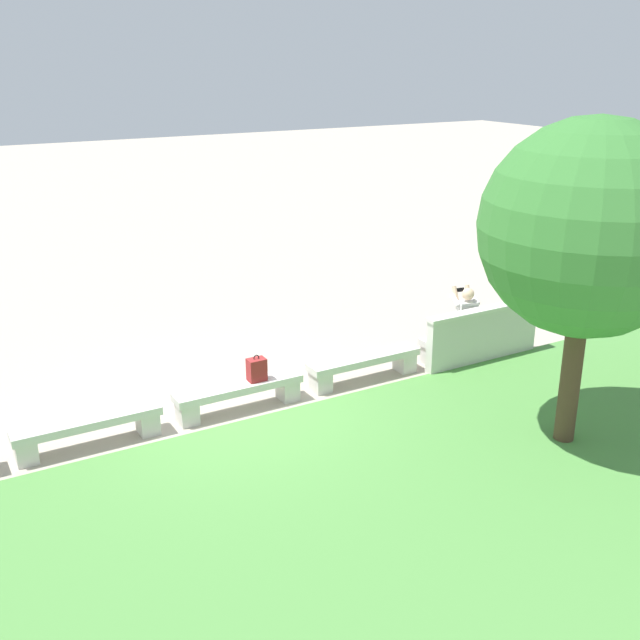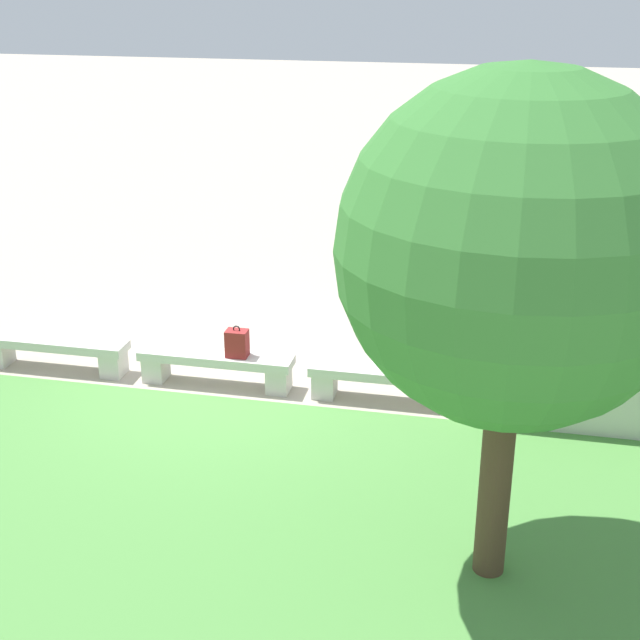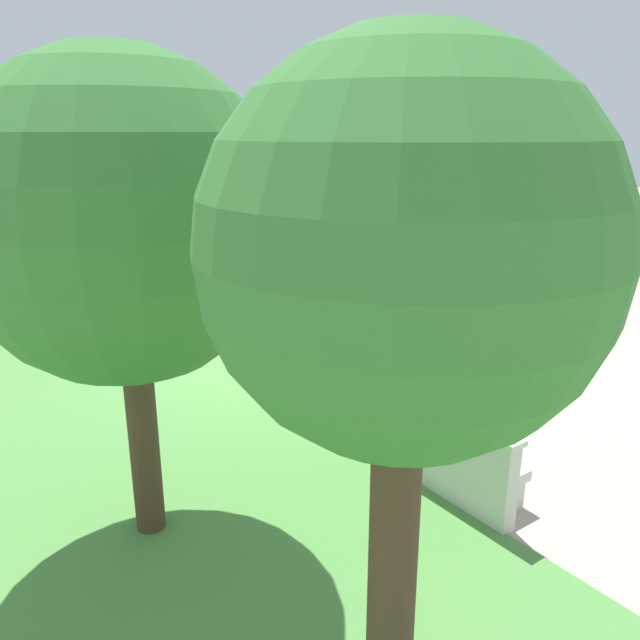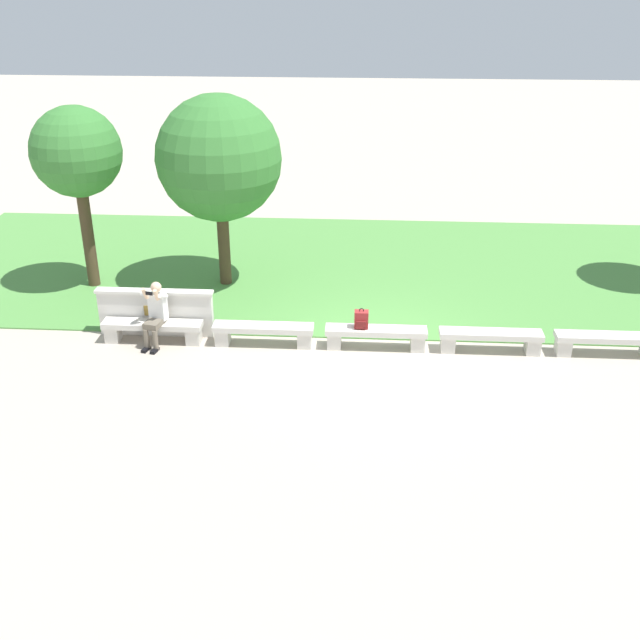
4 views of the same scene
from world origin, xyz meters
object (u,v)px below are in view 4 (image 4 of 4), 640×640
(bench_main, at_px, (153,328))
(person_photographer, at_px, (155,311))
(bench_end, at_px, (607,341))
(tree_right_background, at_px, (219,159))
(tree_left_background, at_px, (76,154))
(bench_far, at_px, (491,338))
(backpack, at_px, (361,320))
(bench_near, at_px, (263,332))
(bench_mid, at_px, (376,335))

(bench_main, bearing_deg, person_photographer, -32.32)
(bench_end, xyz_separation_m, tree_right_background, (-8.24, 3.18, 2.78))
(tree_left_background, bearing_deg, bench_far, -17.40)
(person_photographer, xyz_separation_m, backpack, (4.17, 0.09, -0.11))
(bench_end, distance_m, tree_left_background, 12.13)
(bench_main, relative_size, bench_far, 1.00)
(bench_end, xyz_separation_m, person_photographer, (-9.07, -0.08, 0.43))
(bench_end, distance_m, person_photographer, 9.08)
(bench_main, height_order, backpack, backpack)
(tree_left_background, bearing_deg, bench_near, -32.26)
(bench_far, bearing_deg, bench_near, 180.00)
(bench_main, xyz_separation_m, bench_mid, (4.59, 0.00, 0.00))
(tree_left_background, bearing_deg, backpack, -23.60)
(bench_mid, bearing_deg, bench_near, 180.00)
(bench_far, relative_size, bench_end, 1.00)
(bench_mid, bearing_deg, bench_far, 0.00)
(bench_near, bearing_deg, bench_end, 0.00)
(bench_near, distance_m, backpack, 2.02)
(person_photographer, relative_size, tree_right_background, 0.29)
(bench_mid, xyz_separation_m, bench_end, (4.59, 0.00, 0.00))
(bench_mid, height_order, backpack, backpack)
(bench_near, height_order, person_photographer, person_photographer)
(bench_mid, relative_size, bench_far, 1.00)
(bench_far, distance_m, backpack, 2.62)
(backpack, bearing_deg, person_photographer, -178.83)
(person_photographer, xyz_separation_m, tree_left_background, (-2.35, 2.94, 2.49))
(bench_mid, relative_size, tree_left_background, 0.48)
(backpack, bearing_deg, bench_far, -0.21)
(bench_near, relative_size, bench_far, 1.00)
(bench_near, xyz_separation_m, tree_left_background, (-4.53, 2.86, 2.92))
(person_photographer, height_order, tree_left_background, tree_left_background)
(bench_mid, height_order, tree_right_background, tree_right_background)
(bench_far, xyz_separation_m, tree_left_background, (-9.13, 2.86, 2.92))
(bench_near, height_order, backpack, backpack)
(bench_end, bearing_deg, backpack, 179.89)
(bench_mid, height_order, person_photographer, person_photographer)
(person_photographer, height_order, backpack, person_photographer)
(tree_left_background, bearing_deg, bench_main, -52.00)
(backpack, xyz_separation_m, tree_left_background, (-6.53, 2.85, 2.60))
(bench_main, relative_size, tree_left_background, 0.48)
(bench_mid, height_order, bench_far, same)
(bench_far, xyz_separation_m, bench_end, (2.30, 0.00, 0.00))
(bench_main, height_order, person_photographer, person_photographer)
(tree_left_background, bearing_deg, bench_end, -14.06)
(bench_end, height_order, tree_right_background, tree_right_background)
(bench_far, xyz_separation_m, tree_right_background, (-5.95, 3.18, 2.78))
(tree_right_background, bearing_deg, bench_near, -66.96)
(bench_near, relative_size, backpack, 4.79)
(bench_end, bearing_deg, tree_right_background, 158.92)
(bench_main, height_order, tree_right_background, tree_right_background)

